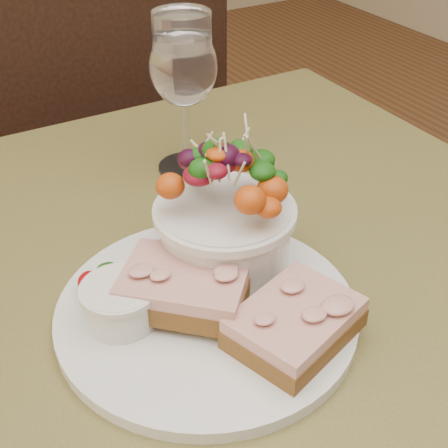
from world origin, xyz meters
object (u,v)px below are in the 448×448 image
dinner_plate (207,311)px  sandwich_back (185,286)px  sandwich_front (295,323)px  ramekin (120,302)px  cafe_table (214,356)px  chair_far (101,246)px  salad_bowl (225,209)px  wine_glass (184,71)px

dinner_plate → sandwich_back: size_ratio=2.01×
sandwich_front → ramekin: size_ratio=1.99×
cafe_table → chair_far: 0.80m
cafe_table → salad_bowl: salad_bowl is taller
cafe_table → wine_glass: size_ratio=4.57×
salad_bowl → dinner_plate: bearing=-133.9°
dinner_plate → sandwich_back: sandwich_back is taller
ramekin → salad_bowl: (0.12, 0.03, 0.04)m
cafe_table → sandwich_back: 0.15m
sandwich_back → salad_bowl: 0.08m
dinner_plate → sandwich_front: (0.04, -0.07, 0.02)m
sandwich_back → wine_glass: wine_glass is taller
chair_far → dinner_plate: size_ratio=3.43×
salad_bowl → ramekin: bearing=-167.2°
chair_far → ramekin: bearing=70.0°
sandwich_back → ramekin: sandwich_back is taller
sandwich_front → ramekin: (-0.11, 0.09, 0.00)m
sandwich_back → ramekin: size_ratio=2.14×
chair_far → sandwich_back: size_ratio=6.91×
wine_glass → cafe_table: bearing=-110.7°
sandwich_front → wine_glass: (0.06, 0.31, 0.10)m
sandwich_back → wine_glass: size_ratio=0.74×
ramekin → wine_glass: 0.29m
cafe_table → wine_glass: wine_glass is taller
sandwich_front → wine_glass: bearing=60.6°
wine_glass → chair_far: bearing=87.2°
sandwich_back → chair_far: bearing=122.0°
salad_bowl → wine_glass: (0.06, 0.19, 0.05)m
cafe_table → dinner_plate: (-0.03, -0.04, 0.11)m
cafe_table → ramekin: ramekin is taller
sandwich_front → chair_far: bearing=65.7°
cafe_table → sandwich_front: bearing=-81.5°
ramekin → wine_glass: bearing=51.5°
ramekin → dinner_plate: bearing=-17.0°
cafe_table → wine_glass: bearing=69.3°
cafe_table → sandwich_front: sandwich_front is taller
dinner_plate → ramekin: bearing=163.0°
wine_glass → salad_bowl: bearing=-107.0°
cafe_table → sandwich_back: bearing=-145.8°
salad_bowl → chair_far: bearing=83.2°
chair_far → sandwich_front: chair_far is taller
sandwich_front → ramekin: 0.14m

